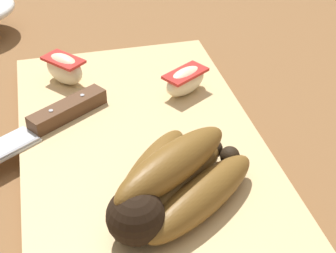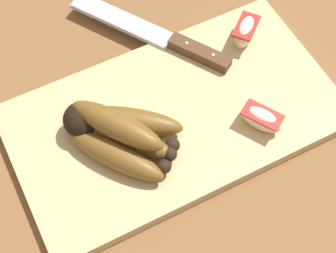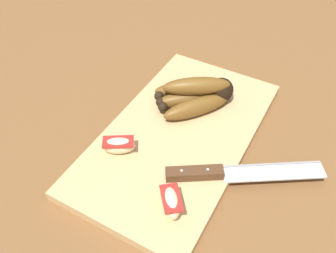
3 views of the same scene
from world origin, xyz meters
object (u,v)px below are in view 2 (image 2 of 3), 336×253
at_px(chefs_knife, 172,41).
at_px(apple_wedge_middle, 261,119).
at_px(banana_bunch, 118,134).
at_px(apple_wedge_near, 246,31).

height_order(chefs_knife, apple_wedge_middle, apple_wedge_middle).
bearing_deg(apple_wedge_middle, banana_bunch, -19.07).
distance_m(banana_bunch, apple_wedge_middle, 0.20).
bearing_deg(apple_wedge_middle, chefs_knife, -77.00).
bearing_deg(apple_wedge_middle, apple_wedge_near, -113.06).
bearing_deg(chefs_knife, apple_wedge_middle, 103.00).
bearing_deg(apple_wedge_near, banana_bunch, 17.23).
xyz_separation_m(banana_bunch, apple_wedge_near, (-0.25, -0.08, -0.01)).
xyz_separation_m(banana_bunch, chefs_knife, (-0.15, -0.12, -0.02)).
height_order(banana_bunch, apple_wedge_near, banana_bunch).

